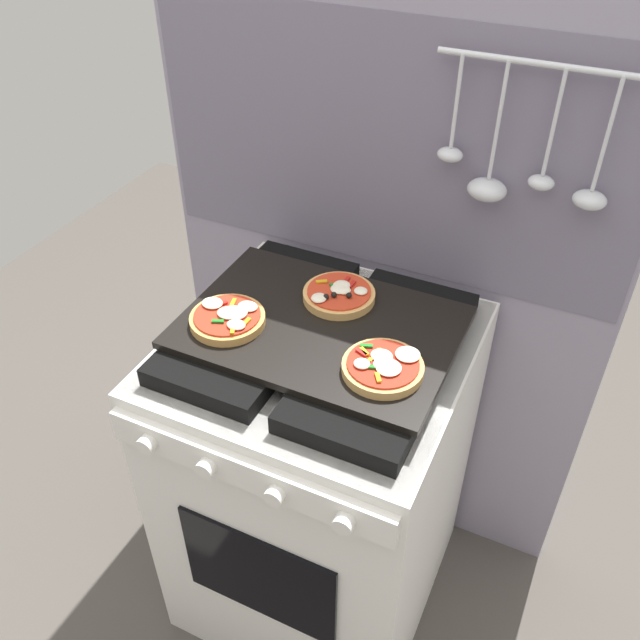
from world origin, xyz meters
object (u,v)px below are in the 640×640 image
(stove, at_px, (320,474))
(pizza_left, at_px, (228,318))
(baking_tray, at_px, (320,327))
(pizza_right, at_px, (383,366))
(pizza_center, at_px, (339,294))

(stove, xyz_separation_m, pizza_left, (-0.17, -0.07, 0.48))
(baking_tray, relative_size, pizza_left, 3.58)
(pizza_left, relative_size, pizza_right, 1.00)
(baking_tray, xyz_separation_m, pizza_left, (-0.17, -0.08, 0.02))
(stove, distance_m, baking_tray, 0.46)
(stove, height_order, baking_tray, baking_tray)
(stove, relative_size, baking_tray, 1.67)
(stove, height_order, pizza_left, pizza_left)
(stove, bearing_deg, pizza_center, 90.13)
(baking_tray, bearing_deg, stove, -90.00)
(stove, height_order, pizza_center, pizza_center)
(baking_tray, height_order, pizza_right, pizza_right)
(stove, relative_size, pizza_right, 5.96)
(stove, xyz_separation_m, pizza_center, (-0.00, 0.09, 0.48))
(baking_tray, relative_size, pizza_center, 3.58)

